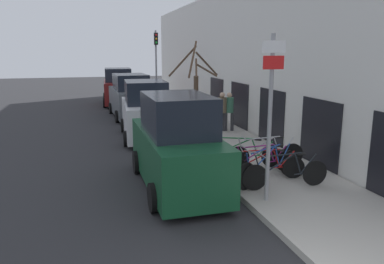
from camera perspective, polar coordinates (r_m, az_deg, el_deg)
ground_plane at (r=15.10m, az=-6.14°, el=-1.44°), size 80.00×80.00×0.00m
sidewalk_curb at (r=18.33m, az=0.36°, el=1.30°), size 3.20×32.00×0.15m
building_facade at (r=18.50m, az=5.74°, el=11.15°), size 0.23×32.00×6.50m
signpost at (r=8.47m, az=11.83°, el=3.06°), size 0.55×0.12×3.77m
bicycle_0 at (r=9.77m, az=14.05°, el=-6.09°), size 2.30×0.44×0.92m
bicycle_1 at (r=10.10m, az=11.58°, el=-5.25°), size 2.29×1.07×0.97m
bicycle_2 at (r=10.36m, az=11.00°, el=-5.06°), size 2.13×0.67×0.84m
bicycle_3 at (r=10.83m, az=10.56°, el=-4.31°), size 2.04×0.44×0.83m
bicycle_4 at (r=11.31m, az=11.16°, el=-3.37°), size 2.40×0.44×0.95m
bicycle_5 at (r=11.48m, az=7.85°, el=-3.17°), size 1.95×1.34×0.87m
parked_car_0 at (r=9.76m, az=-2.36°, el=-2.21°), size 1.94×4.59×2.49m
parked_car_1 at (r=15.54m, az=-7.06°, el=2.97°), size 2.16×4.32×2.38m
parked_car_2 at (r=20.70m, az=-9.36°, el=5.19°), size 2.17×4.80×2.34m
parked_car_3 at (r=25.91m, az=-11.16°, el=6.60°), size 2.27×4.64×2.43m
pedestrian_near at (r=16.26m, az=5.68°, el=3.54°), size 0.43×0.37×1.66m
pedestrian_far at (r=16.10m, az=4.61°, el=3.53°), size 0.43×0.38×1.69m
street_tree at (r=14.19m, az=0.61°, el=5.54°), size 2.05×1.47×3.77m
traffic_light at (r=21.00m, az=-5.47°, el=10.77°), size 0.20×0.30×4.50m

